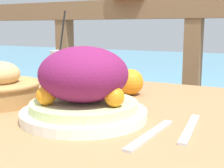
{
  "coord_description": "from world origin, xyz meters",
  "views": [
    {
      "loc": [
        0.31,
        -0.6,
        0.96
      ],
      "look_at": [
        -0.02,
        0.04,
        0.83
      ],
      "focal_mm": 50.0,
      "sensor_mm": 36.0,
      "label": 1
    }
  ],
  "objects": [
    {
      "name": "patio_table",
      "position": [
        0.0,
        0.0,
        0.66
      ],
      "size": [
        0.91,
        0.88,
        0.77
      ],
      "color": "#997047",
      "rests_on": "ground_plane"
    },
    {
      "name": "railing_fence",
      "position": [
        -0.0,
        0.77,
        0.75
      ],
      "size": [
        2.8,
        0.08,
        1.09
      ],
      "color": "brown",
      "rests_on": "ground_plane"
    },
    {
      "name": "salad_plate",
      "position": [
        -0.04,
        -0.06,
        0.84
      ],
      "size": [
        0.27,
        0.27,
        0.15
      ],
      "color": "white",
      "rests_on": "patio_table"
    },
    {
      "name": "drink_glass",
      "position": [
        -0.22,
        0.13,
        0.83
      ],
      "size": [
        0.08,
        0.08,
        0.24
      ],
      "color": "silver",
      "rests_on": "patio_table"
    },
    {
      "name": "fork",
      "position": [
        0.13,
        -0.09,
        0.77
      ],
      "size": [
        0.03,
        0.18,
        0.0
      ],
      "color": "silver",
      "rests_on": "patio_table"
    },
    {
      "name": "knife",
      "position": [
        0.18,
        -0.03,
        0.77
      ],
      "size": [
        0.03,
        0.18,
        0.0
      ],
      "color": "silver",
      "rests_on": "patio_table"
    },
    {
      "name": "orange_near_basket",
      "position": [
        -0.05,
        0.21,
        0.81
      ],
      "size": [
        0.07,
        0.07,
        0.07
      ],
      "color": "orange",
      "rests_on": "patio_table"
    }
  ]
}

